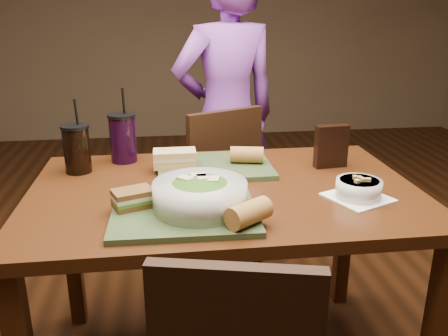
{
  "coord_description": "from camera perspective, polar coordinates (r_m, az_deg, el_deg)",
  "views": [
    {
      "loc": [
        -0.19,
        -1.48,
        1.33
      ],
      "look_at": [
        0.0,
        0.0,
        0.82
      ],
      "focal_mm": 38.0,
      "sensor_mm": 36.0,
      "label": 1
    }
  ],
  "objects": [
    {
      "name": "dining_table",
      "position": [
        1.63,
        0.0,
        -5.32
      ],
      "size": [
        1.3,
        0.85,
        0.75
      ],
      "color": "#41200D",
      "rests_on": "ground"
    },
    {
      "name": "chair_far",
      "position": [
        2.33,
        -0.16,
        -2.09
      ],
      "size": [
        0.51,
        0.53,
        0.89
      ],
      "color": "black",
      "rests_on": "ground"
    },
    {
      "name": "diner",
      "position": [
        2.46,
        0.32,
        6.12
      ],
      "size": [
        0.65,
        0.52,
        1.57
      ],
      "primitive_type": "imported",
      "rotation": [
        0.0,
        0.0,
        3.41
      ],
      "color": "purple",
      "rests_on": "ground"
    },
    {
      "name": "tray_near",
      "position": [
        1.38,
        -4.76,
        -5.55
      ],
      "size": [
        0.43,
        0.33,
        0.02
      ],
      "primitive_type": "cube",
      "rotation": [
        0.0,
        0.0,
        -0.02
      ],
      "color": "#364826",
      "rests_on": "dining_table"
    },
    {
      "name": "tray_far",
      "position": [
        1.78,
        -1.16,
        0.2
      ],
      "size": [
        0.42,
        0.32,
        0.02
      ],
      "primitive_type": "cube",
      "rotation": [
        0.0,
        0.0,
        0.0
      ],
      "color": "#364826",
      "rests_on": "dining_table"
    },
    {
      "name": "salad_bowl",
      "position": [
        1.38,
        -2.91,
        -3.07
      ],
      "size": [
        0.28,
        0.28,
        0.09
      ],
      "color": "silver",
      "rests_on": "tray_near"
    },
    {
      "name": "soup_bowl",
      "position": [
        1.56,
        15.9,
        -2.36
      ],
      "size": [
        0.23,
        0.23,
        0.07
      ],
      "color": "white",
      "rests_on": "dining_table"
    },
    {
      "name": "sandwich_near",
      "position": [
        1.42,
        -10.9,
        -3.59
      ],
      "size": [
        0.13,
        0.11,
        0.05
      ],
      "color": "#593819",
      "rests_on": "tray_near"
    },
    {
      "name": "sandwich_far",
      "position": [
        1.75,
        -5.95,
        1.16
      ],
      "size": [
        0.16,
        0.09,
        0.06
      ],
      "color": "tan",
      "rests_on": "tray_far"
    },
    {
      "name": "baguette_near",
      "position": [
        1.29,
        3.01,
        -5.44
      ],
      "size": [
        0.14,
        0.13,
        0.06
      ],
      "primitive_type": "cylinder",
      "rotation": [
        0.0,
        1.57,
        0.62
      ],
      "color": "#AD7533",
      "rests_on": "tray_near"
    },
    {
      "name": "baguette_far",
      "position": [
        1.79,
        2.78,
        1.61
      ],
      "size": [
        0.13,
        0.09,
        0.06
      ],
      "primitive_type": "cylinder",
      "rotation": [
        0.0,
        1.57,
        -0.21
      ],
      "color": "#AD7533",
      "rests_on": "tray_far"
    },
    {
      "name": "cup_cola",
      "position": [
        1.8,
        -17.28,
        2.26
      ],
      "size": [
        0.1,
        0.1,
        0.27
      ],
      "color": "black",
      "rests_on": "dining_table"
    },
    {
      "name": "cup_berry",
      "position": [
        1.88,
        -12.06,
        3.6
      ],
      "size": [
        0.11,
        0.11,
        0.29
      ],
      "color": "black",
      "rests_on": "dining_table"
    },
    {
      "name": "chip_bag",
      "position": [
        1.82,
        12.77,
        2.55
      ],
      "size": [
        0.13,
        0.05,
        0.16
      ],
      "primitive_type": "cube",
      "rotation": [
        0.0,
        0.0,
        0.1
      ],
      "color": "black",
      "rests_on": "dining_table"
    }
  ]
}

